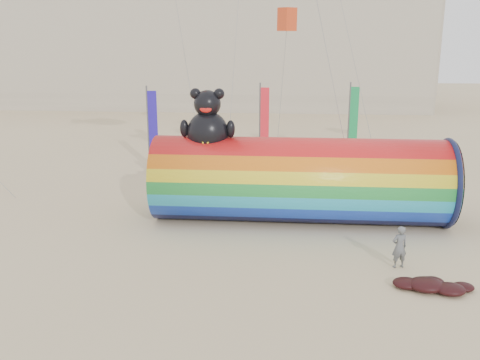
# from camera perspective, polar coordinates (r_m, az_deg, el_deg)

# --- Properties ---
(ground) EXTENTS (160.00, 160.00, 0.00)m
(ground) POSITION_cam_1_polar(r_m,az_deg,el_deg) (21.15, -1.71, -7.32)
(ground) COLOR #CCB58C
(ground) RESTS_ON ground
(hotel_building) EXTENTS (60.40, 15.40, 20.60)m
(hotel_building) POSITION_cam_1_polar(r_m,az_deg,el_deg) (66.95, -7.77, 16.85)
(hotel_building) COLOR #B7AD99
(hotel_building) RESTS_ON ground
(windsock_assembly) EXTENTS (12.99, 3.96, 5.99)m
(windsock_assembly) POSITION_cam_1_polar(r_m,az_deg,el_deg) (23.85, 6.37, 0.24)
(windsock_assembly) COLOR red
(windsock_assembly) RESTS_ON ground
(kite_handler) EXTENTS (0.65, 0.52, 1.57)m
(kite_handler) POSITION_cam_1_polar(r_m,az_deg,el_deg) (20.05, 16.64, -6.86)
(kite_handler) COLOR #585C60
(kite_handler) RESTS_ON ground
(fabric_bundle) EXTENTS (2.62, 1.35, 0.41)m
(fabric_bundle) POSITION_cam_1_polar(r_m,az_deg,el_deg) (18.90, 19.82, -10.52)
(fabric_bundle) COLOR #370A0A
(fabric_bundle) RESTS_ON ground
(festival_banners) EXTENTS (13.19, 3.82, 5.20)m
(festival_banners) POSITION_cam_1_polar(r_m,az_deg,el_deg) (34.44, 1.97, 6.00)
(festival_banners) COLOR #59595E
(festival_banners) RESTS_ON ground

